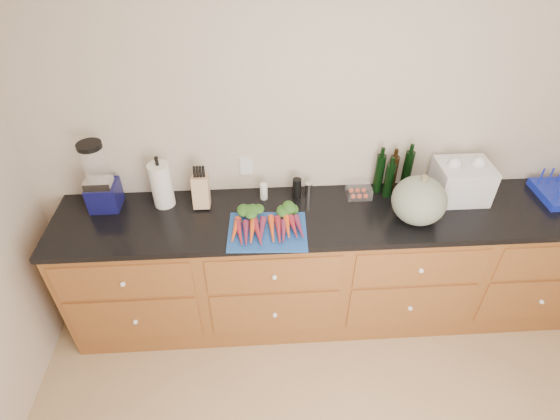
{
  "coord_description": "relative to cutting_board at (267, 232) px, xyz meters",
  "views": [
    {
      "loc": [
        -0.53,
        -0.82,
        2.67
      ],
      "look_at": [
        -0.4,
        1.2,
        1.06
      ],
      "focal_mm": 28.0,
      "sensor_mm": 36.0,
      "label": 1
    }
  ],
  "objects": [
    {
      "name": "countertop",
      "position": [
        0.48,
        0.16,
        -0.03
      ],
      "size": [
        3.64,
        0.62,
        0.04
      ],
      "primitive_type": "cube",
      "color": "black",
      "rests_on": "cabinets"
    },
    {
      "name": "grinder_pepper",
      "position": [
        0.21,
        0.34,
        0.07
      ],
      "size": [
        0.06,
        0.06,
        0.14
      ],
      "primitive_type": "cylinder",
      "color": "black",
      "rests_on": "countertop"
    },
    {
      "name": "paper_towel",
      "position": [
        -0.65,
        0.32,
        0.14
      ],
      "size": [
        0.13,
        0.13,
        0.3
      ],
      "primitive_type": "cylinder",
      "color": "white",
      "rests_on": "countertop"
    },
    {
      "name": "canister_chrome",
      "position": [
        0.28,
        0.34,
        0.05
      ],
      "size": [
        0.05,
        0.05,
        0.11
      ],
      "primitive_type": "cylinder",
      "color": "silver",
      "rests_on": "countertop"
    },
    {
      "name": "bottles",
      "position": [
        0.83,
        0.37,
        0.13
      ],
      "size": [
        0.24,
        0.12,
        0.29
      ],
      "color": "black",
      "rests_on": "countertop"
    },
    {
      "name": "grocery_bag",
      "position": [
        1.27,
        0.28,
        0.12
      ],
      "size": [
        0.34,
        0.27,
        0.25
      ],
      "primitive_type": null,
      "rotation": [
        0.0,
        0.0,
        0.01
      ],
      "color": "white",
      "rests_on": "countertop"
    },
    {
      "name": "blender_appliance",
      "position": [
        -1.02,
        0.32,
        0.19
      ],
      "size": [
        0.18,
        0.18,
        0.46
      ],
      "color": "#0F0F48",
      "rests_on": "countertop"
    },
    {
      "name": "grinder_salt",
      "position": [
        -0.01,
        0.34,
        0.05
      ],
      "size": [
        0.05,
        0.05,
        0.11
      ],
      "primitive_type": "cylinder",
      "color": "white",
      "rests_on": "countertop"
    },
    {
      "name": "wall_back",
      "position": [
        0.48,
        0.48,
        0.35
      ],
      "size": [
        4.1,
        0.05,
        2.6
      ],
      "primitive_type": "cube",
      "color": "beige",
      "rests_on": "ground"
    },
    {
      "name": "cutting_board",
      "position": [
        0.0,
        0.0,
        0.0
      ],
      "size": [
        0.48,
        0.37,
        0.01
      ],
      "primitive_type": "cube",
      "rotation": [
        0.0,
        0.0,
        -0.05
      ],
      "color": "#1A479F",
      "rests_on": "countertop"
    },
    {
      "name": "cabinets",
      "position": [
        0.48,
        0.16,
        -0.5
      ],
      "size": [
        3.6,
        0.64,
        0.9
      ],
      "color": "brown",
      "rests_on": "ground"
    },
    {
      "name": "squash",
      "position": [
        0.92,
        0.07,
        0.14
      ],
      "size": [
        0.33,
        0.33,
        0.29
      ],
      "primitive_type": "ellipsoid",
      "color": "slate",
      "rests_on": "countertop"
    },
    {
      "name": "tomato_box",
      "position": [
        0.62,
        0.33,
        0.03
      ],
      "size": [
        0.16,
        0.13,
        0.07
      ],
      "primitive_type": "cube",
      "color": "white",
      "rests_on": "countertop"
    },
    {
      "name": "knife_block",
      "position": [
        -0.41,
        0.3,
        0.1
      ],
      "size": [
        0.1,
        0.1,
        0.21
      ],
      "primitive_type": "cube",
      "color": "tan",
      "rests_on": "countertop"
    },
    {
      "name": "carrots",
      "position": [
        0.0,
        0.04,
        0.03
      ],
      "size": [
        0.42,
        0.31,
        0.06
      ],
      "color": "#F0521C",
      "rests_on": "cutting_board"
    }
  ]
}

